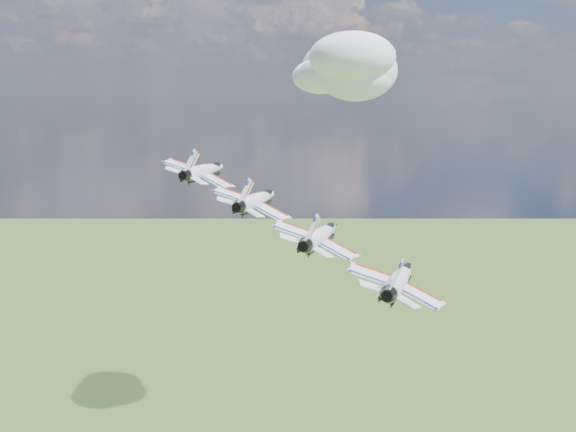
# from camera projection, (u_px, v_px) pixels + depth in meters

# --- Properties ---
(cloud_far) EXTENTS (56.28, 44.22, 22.11)m
(cloud_far) POSITION_uv_depth(u_px,v_px,m) (344.00, 68.00, 293.48)
(cloud_far) COLOR white
(jet_0) EXTENTS (13.37, 15.98, 7.06)m
(jet_0) POSITION_uv_depth(u_px,v_px,m) (206.00, 170.00, 96.84)
(jet_0) COLOR white
(jet_1) EXTENTS (13.37, 15.98, 7.06)m
(jet_1) POSITION_uv_depth(u_px,v_px,m) (258.00, 199.00, 88.32)
(jet_1) COLOR white
(jet_2) EXTENTS (13.37, 15.98, 7.06)m
(jet_2) POSITION_uv_depth(u_px,v_px,m) (321.00, 235.00, 79.79)
(jet_2) COLOR silver
(jet_3) EXTENTS (13.37, 15.98, 7.06)m
(jet_3) POSITION_uv_depth(u_px,v_px,m) (400.00, 278.00, 71.26)
(jet_3) COLOR silver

